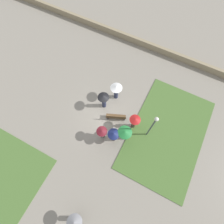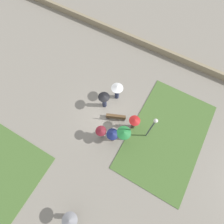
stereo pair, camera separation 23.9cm
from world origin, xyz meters
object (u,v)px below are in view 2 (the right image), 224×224
at_px(crowd_person_maroon, 101,132).
at_px(lone_walker_mid_plaza, 71,220).
at_px(crowd_person_red, 134,122).
at_px(crowd_person_navy, 113,135).
at_px(lamp_post, 152,127).
at_px(crowd_person_green, 124,134).
at_px(park_bench, 116,117).
at_px(crowd_person_white, 117,90).
at_px(crowd_person_black, 104,99).

bearing_deg(crowd_person_maroon, lone_walker_mid_plaza, -35.89).
relative_size(crowd_person_red, crowd_person_navy, 1.02).
relative_size(lamp_post, crowd_person_green, 2.20).
bearing_deg(park_bench, crowd_person_white, -85.70).
bearing_deg(lone_walker_mid_plaza, crowd_person_maroon, 87.03).
height_order(crowd_person_red, crowd_person_green, crowd_person_red).
relative_size(crowd_person_navy, lone_walker_mid_plaza, 1.02).
height_order(crowd_person_green, crowd_person_navy, crowd_person_green).
bearing_deg(crowd_person_navy, lone_walker_mid_plaza, -118.41).
bearing_deg(crowd_person_red, crowd_person_green, 68.72).
bearing_deg(crowd_person_navy, crowd_person_green, 3.59).
height_order(crowd_person_white, crowd_person_navy, crowd_person_white).
distance_m(lamp_post, crowd_person_red, 2.03).
xyz_separation_m(crowd_person_navy, crowd_person_black, (2.31, -2.51, 0.09)).
relative_size(park_bench, crowd_person_red, 0.98).
distance_m(crowd_person_maroon, crowd_person_green, 1.91).
bearing_deg(crowd_person_navy, crowd_person_red, 29.14).
bearing_deg(lamp_post, crowd_person_maroon, 29.73).
bearing_deg(crowd_person_maroon, crowd_person_green, 65.26).
relative_size(lamp_post, lone_walker_mid_plaza, 2.27).
distance_m(crowd_person_maroon, lone_walker_mid_plaza, 6.66).
xyz_separation_m(park_bench, lamp_post, (-3.16, 0.07, 2.19)).
bearing_deg(crowd_person_green, lamp_post, -69.73).
height_order(park_bench, crowd_person_white, crowd_person_white).
bearing_deg(lone_walker_mid_plaza, crowd_person_navy, 78.45).
xyz_separation_m(park_bench, crowd_person_navy, (-0.69, 1.82, 0.79)).
bearing_deg(lamp_post, lone_walker_mid_plaza, 76.64).
bearing_deg(park_bench, crowd_person_navy, 88.40).
xyz_separation_m(lamp_post, crowd_person_maroon, (3.45, 1.97, -1.54)).
relative_size(park_bench, crowd_person_green, 0.99).
bearing_deg(crowd_person_black, crowd_person_white, -67.11).
bearing_deg(park_bench, lamp_post, 156.39).
height_order(crowd_person_navy, crowd_person_black, crowd_person_black).
relative_size(crowd_person_maroon, crowd_person_black, 0.84).
relative_size(crowd_person_navy, crowd_person_black, 0.91).
bearing_deg(crowd_person_black, crowd_person_red, -145.08).
xyz_separation_m(crowd_person_red, lone_walker_mid_plaza, (0.59, 8.63, 0.07)).
bearing_deg(park_bench, crowd_person_red, 160.57).
relative_size(crowd_person_red, crowd_person_green, 1.01).
height_order(lamp_post, crowd_person_red, lamp_post).
height_order(lamp_post, crowd_person_green, lamp_post).
xyz_separation_m(crowd_person_black, lone_walker_mid_plaza, (-2.76, 9.23, -0.07)).
distance_m(crowd_person_green, crowd_person_navy, 0.93).
relative_size(crowd_person_green, crowd_person_navy, 1.02).
bearing_deg(crowd_person_navy, crowd_person_black, 100.27).
relative_size(crowd_person_maroon, crowd_person_navy, 0.92).
relative_size(lamp_post, crowd_person_black, 2.04).
height_order(park_bench, lone_walker_mid_plaza, lone_walker_mid_plaza).
bearing_deg(crowd_person_green, park_bench, 33.46).
xyz_separation_m(crowd_person_green, crowd_person_navy, (0.75, 0.54, -0.08)).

